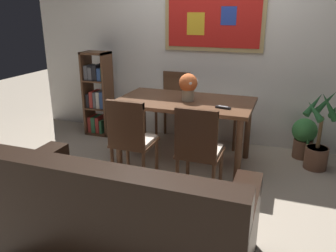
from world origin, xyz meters
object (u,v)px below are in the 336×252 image
at_px(dining_chair_far_right, 226,104).
at_px(bookshelf, 98,96).
at_px(potted_palm, 318,140).
at_px(tv_remote, 223,107).
at_px(dining_chair_near_left, 131,136).
at_px(dining_chair_near_right, 198,146).
at_px(dining_table, 185,109).
at_px(dining_chair_far_left, 174,100).
at_px(flower_vase, 188,85).
at_px(leather_couch, 119,221).
at_px(potted_ivy, 304,136).

distance_m(dining_chair_far_right, bookshelf, 1.79).
bearing_deg(potted_palm, tv_remote, -152.03).
bearing_deg(tv_remote, dining_chair_near_left, -145.79).
relative_size(dining_chair_near_right, potted_palm, 0.99).
xyz_separation_m(dining_table, tv_remote, (0.47, -0.20, 0.11)).
relative_size(dining_chair_far_right, potted_palm, 0.99).
bearing_deg(tv_remote, bookshelf, 159.68).
relative_size(dining_chair_far_left, flower_vase, 3.01).
height_order(dining_chair_near_left, tv_remote, dining_chair_near_left).
height_order(dining_chair_far_left, leather_couch, dining_chair_far_left).
bearing_deg(potted_ivy, dining_chair_near_left, -140.95).
height_order(dining_chair_far_left, potted_ivy, dining_chair_far_left).
bearing_deg(dining_chair_near_left, dining_table, 66.18).
bearing_deg(potted_ivy, tv_remote, -136.94).
bearing_deg(leather_couch, potted_ivy, 62.15).
height_order(bookshelf, flower_vase, bookshelf).
xyz_separation_m(leather_couch, tv_remote, (0.39, 1.56, 0.45)).
xyz_separation_m(leather_couch, potted_ivy, (1.24, 2.35, -0.04)).
bearing_deg(dining_table, dining_chair_far_right, 66.76).
xyz_separation_m(dining_chair_near_left, bookshelf, (-1.12, 1.25, 0.02)).
bearing_deg(dining_table, leather_couch, -87.57).
height_order(dining_chair_far_left, tv_remote, dining_chair_far_left).
bearing_deg(flower_vase, dining_chair_far_right, 69.34).
xyz_separation_m(leather_couch, potted_palm, (1.38, 2.08, 0.03)).
relative_size(dining_chair_far_right, dining_chair_near_left, 1.00).
relative_size(dining_table, dining_chair_far_right, 1.66).
height_order(potted_palm, tv_remote, potted_palm).
bearing_deg(dining_chair_far_right, potted_ivy, -9.79).
bearing_deg(flower_vase, dining_chair_near_right, -66.43).
relative_size(dining_chair_far_right, dining_chair_near_right, 1.00).
bearing_deg(dining_chair_near_right, dining_chair_near_left, 177.74).
bearing_deg(leather_couch, dining_chair_far_left, 100.28).
distance_m(dining_chair_near_right, potted_ivy, 1.67).
relative_size(bookshelf, potted_ivy, 2.38).
relative_size(leather_couch, potted_palm, 1.96).
xyz_separation_m(dining_table, potted_ivy, (1.31, 0.59, -0.38)).
height_order(dining_chair_near_left, potted_palm, potted_palm).
bearing_deg(dining_table, potted_palm, 12.69).
distance_m(dining_table, potted_palm, 1.52).
relative_size(dining_chair_near_right, tv_remote, 5.64).
distance_m(dining_chair_far_right, flower_vase, 0.91).
distance_m(dining_chair_near_left, flower_vase, 0.90).
relative_size(dining_chair_near_left, dining_chair_far_left, 1.00).
xyz_separation_m(dining_chair_near_left, potted_palm, (1.78, 1.06, -0.19)).
bearing_deg(potted_palm, dining_chair_far_left, 167.69).
xyz_separation_m(potted_palm, flower_vase, (-1.41, -0.33, 0.58)).
height_order(dining_table, bookshelf, bookshelf).
relative_size(dining_chair_near_left, leather_couch, 0.51).
relative_size(dining_chair_far_right, tv_remote, 5.64).
xyz_separation_m(dining_table, flower_vase, (0.04, -0.01, 0.27)).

